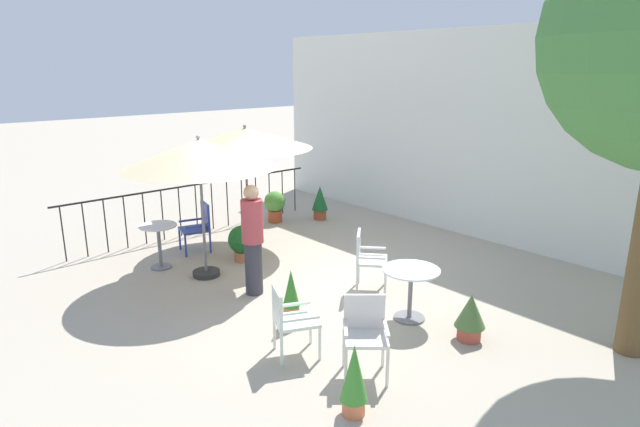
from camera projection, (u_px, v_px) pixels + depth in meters
name	position (u px, v px, depth m)	size (l,w,h in m)	color
ground_plane	(296.00, 277.00, 8.62)	(60.00, 60.00, 0.00)	#AEA18E
villa_facade	(455.00, 133.00, 10.72)	(10.02, 0.30, 4.01)	silver
terrace_railing	(196.00, 200.00, 10.76)	(0.03, 5.49, 1.01)	black
patio_umbrella_0	(199.00, 154.00, 8.16)	(2.38, 2.38, 2.29)	#2D2D2D
patio_umbrella_1	(245.00, 139.00, 9.73)	(2.47, 2.47, 2.27)	#2D2D2D
cafe_table_0	(159.00, 239.00, 8.88)	(0.62, 0.62, 0.76)	silver
cafe_table_1	(411.00, 284.00, 7.07)	(0.76, 0.76, 0.72)	white
patio_chair_0	(367.00, 256.00, 8.01)	(0.67, 0.67, 0.91)	white
patio_chair_1	(290.00, 317.00, 6.17)	(0.60, 0.62, 0.85)	silver
patio_chair_2	(199.00, 224.00, 9.72)	(0.59, 0.59, 0.91)	#2D409A
patio_chair_3	(365.00, 330.00, 5.80)	(0.64, 0.65, 0.89)	silver
potted_plant_0	(470.00, 315.00, 6.57)	(0.38, 0.38, 0.61)	#A94939
potted_plant_1	(275.00, 205.00, 11.58)	(0.46, 0.46, 0.68)	#B04829
potted_plant_2	(242.00, 241.00, 9.27)	(0.49, 0.49, 0.64)	#C0693E
potted_plant_3	(320.00, 201.00, 11.77)	(0.36, 0.36, 0.75)	#9E482A
potted_plant_4	(354.00, 378.00, 5.13)	(0.27, 0.27, 0.76)	#D06F47
potted_plant_5	(291.00, 297.00, 6.93)	(0.22, 0.22, 0.77)	#CC6B3D
standing_person	(253.00, 239.00, 7.79)	(0.43, 0.43, 1.67)	#33333D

